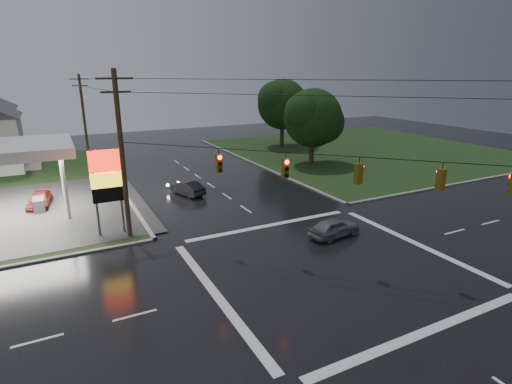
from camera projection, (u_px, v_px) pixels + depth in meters
name	position (u px, v px, depth m)	size (l,w,h in m)	color
ground	(328.00, 265.00, 23.25)	(120.00, 120.00, 0.00)	black
grass_ne	(365.00, 150.00, 56.71)	(36.00, 36.00, 0.08)	#213216
pylon_sign	(106.00, 178.00, 26.45)	(2.00, 0.35, 6.00)	#59595E
utility_pole_nw	(122.00, 154.00, 25.54)	(2.20, 0.32, 11.00)	#382619
utility_pole_n	(84.00, 116.00, 49.89)	(2.20, 0.32, 10.50)	#382619
traffic_signals	(335.00, 156.00, 21.35)	(26.87, 26.87, 1.47)	black
tree_ne_near	(314.00, 118.00, 46.53)	(7.99, 6.80, 8.98)	black
tree_ne_far	(283.00, 104.00, 57.88)	(8.46, 7.20, 9.80)	black
car_north	(187.00, 188.00, 36.31)	(1.36, 3.89, 1.28)	black
car_crossing	(334.00, 227.00, 27.12)	(1.53, 3.80, 1.29)	slate
car_pump	(40.00, 200.00, 33.07)	(1.64, 4.03, 1.17)	#581A14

